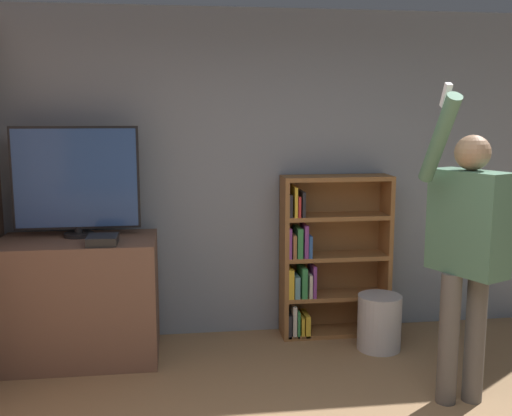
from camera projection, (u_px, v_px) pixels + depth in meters
name	position (u px, v px, depth m)	size (l,w,h in m)	color
wall_back	(270.00, 175.00, 5.03)	(6.31, 0.06, 2.70)	gray
tv_ledge	(80.00, 300.00, 4.54)	(1.16, 0.68, 0.93)	brown
television	(76.00, 181.00, 4.50)	(0.94, 0.22, 0.84)	black
game_console	(103.00, 240.00, 4.29)	(0.21, 0.24, 0.06)	black
bookshelf	(325.00, 259.00, 5.02)	(0.91, 0.28, 1.36)	brown
person	(468.00, 242.00, 3.75)	(0.64, 0.60, 2.04)	#56514C
waste_bin	(379.00, 322.00, 4.76)	(0.35, 0.35, 0.44)	#B7B7BC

